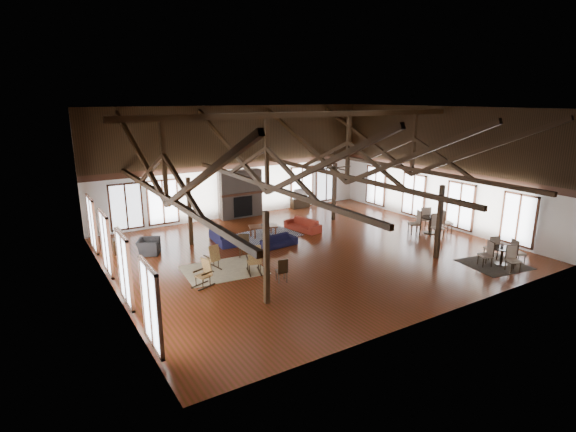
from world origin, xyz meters
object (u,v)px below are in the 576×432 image
sofa_navy_left (223,236)px  sofa_orange (303,225)px  sofa_navy_front (279,241)px  cafe_table_near (502,253)px  coffee_table (263,227)px  tv_console (300,203)px  cafe_table_far (431,222)px  armchair (149,246)px

sofa_navy_left → sofa_orange: size_ratio=1.02×
sofa_navy_front → cafe_table_near: cafe_table_near is taller
sofa_orange → coffee_table: (-2.13, 0.20, 0.16)m
coffee_table → sofa_navy_front: bearing=-76.4°
cafe_table_near → tv_console: 12.25m
sofa_navy_front → coffee_table: coffee_table is taller
sofa_orange → coffee_table: sofa_orange is taller
sofa_orange → cafe_table_far: size_ratio=0.90×
sofa_navy_front → cafe_table_far: cafe_table_far is taller
sofa_navy_front → cafe_table_far: size_ratio=0.77×
armchair → sofa_navy_left: bearing=-68.1°
tv_console → cafe_table_near: bearing=-82.6°
sofa_navy_left → armchair: 3.32m
coffee_table → cafe_table_far: (7.14, -3.88, 0.11)m
tv_console → sofa_navy_front: bearing=-130.5°
cafe_table_near → cafe_table_far: (0.95, 4.42, 0.07)m
coffee_table → tv_console: 6.00m
coffee_table → cafe_table_near: 10.35m
coffee_table → cafe_table_near: size_ratio=0.76×
sofa_navy_left → tv_console: (6.63, 3.74, -0.00)m
coffee_table → armchair: armchair is taller
tv_console → sofa_navy_left: bearing=-150.5°
sofa_navy_left → sofa_orange: sofa_navy_left is taller
sofa_navy_left → tv_console: size_ratio=1.72×
cafe_table_near → sofa_navy_front: bearing=133.7°
sofa_navy_front → coffee_table: 1.72m
sofa_navy_front → coffee_table: size_ratio=1.14×
sofa_navy_front → sofa_orange: sofa_orange is taller
sofa_navy_front → cafe_table_near: bearing=-50.8°
sofa_orange → armchair: armchair is taller
cafe_table_far → tv_console: 8.13m
cafe_table_near → tv_console: size_ratio=1.65×
cafe_table_far → tv_console: bearing=108.1°
cafe_table_far → tv_console: (-2.53, 7.72, -0.27)m
sofa_navy_front → tv_console: 7.29m
armchair → sofa_orange: bearing=-68.1°
sofa_navy_left → cafe_table_near: bearing=-130.4°
sofa_navy_front → armchair: bearing=154.1°
coffee_table → armchair: bearing=-165.7°
sofa_orange → cafe_table_near: size_ratio=1.02×
sofa_navy_left → armchair: bearing=91.2°
armchair → sofa_navy_front: bearing=-85.4°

